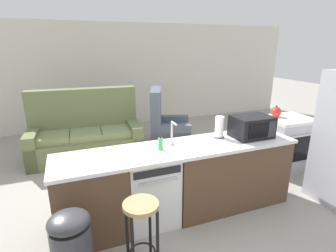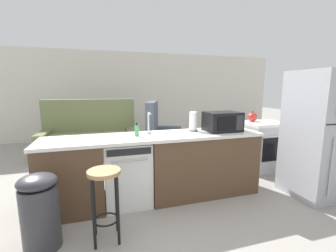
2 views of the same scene
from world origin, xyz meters
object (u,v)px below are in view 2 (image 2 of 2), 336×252
bar_stool (105,190)px  couch (90,139)px  kettle (252,117)px  soap_bottle (137,131)px  paper_towel_roll (193,122)px  armchair (160,137)px  refrigerator (319,135)px  microwave (222,122)px  trash_bin (40,211)px  stove_range (263,145)px  dishwasher (127,172)px

bar_stool → couch: bearing=94.6°
couch → kettle: bearing=-29.2°
soap_bottle → kettle: kettle is taller
couch → paper_towel_roll: bearing=-55.3°
soap_bottle → armchair: size_ratio=0.15×
refrigerator → paper_towel_roll: bearing=157.2°
microwave → bar_stool: bearing=-157.3°
bar_stool → armchair: armchair is taller
kettle → trash_bin: (-3.33, -1.33, -0.61)m
soap_bottle → trash_bin: size_ratio=0.24×
stove_range → microwave: 1.45m
couch → dishwasher: bearing=-76.9°
dishwasher → bar_stool: 0.78m
trash_bin → couch: 3.01m
dishwasher → stove_range: (2.60, 0.55, 0.03)m
refrigerator → kettle: 1.24m
microwave → armchair: armchair is taller
paper_towel_roll → bar_stool: bearing=-146.9°
refrigerator → trash_bin: size_ratio=2.38×
stove_range → paper_towel_roll: size_ratio=3.19×
microwave → soap_bottle: bearing=179.5°
dishwasher → trash_bin: size_ratio=1.14×
refrigerator → stove_range: bearing=90.0°
microwave → soap_bottle: size_ratio=2.84×
microwave → soap_bottle: (-1.25, 0.01, -0.07)m
bar_stool → kettle: bearing=27.0°
paper_towel_roll → couch: (-1.53, 2.22, -0.64)m
microwave → trash_bin: (-2.29, -0.65, -0.66)m
stove_range → armchair: armchair is taller
dishwasher → microwave: bearing=-0.1°
microwave → paper_towel_roll: paper_towel_roll is taller
trash_bin → paper_towel_roll: bearing=22.4°
stove_range → bar_stool: 3.16m
stove_range → soap_bottle: 2.57m
refrigerator → kettle: bearing=97.7°
microwave → bar_stool: 1.91m
dishwasher → stove_range: 2.66m
kettle → couch: 3.46m
paper_towel_roll → couch: size_ratio=0.14×
kettle → dishwasher: bearing=-164.4°
soap_bottle → kettle: size_ratio=0.86×
paper_towel_roll → trash_bin: bearing=-157.6°
paper_towel_roll → bar_stool: 1.62m
microwave → kettle: 1.24m
stove_range → soap_bottle: (-2.46, -0.54, 0.52)m
microwave → couch: bearing=129.6°
refrigerator → bar_stool: 2.92m
bar_stool → trash_bin: bearing=173.8°
trash_bin → refrigerator: bearing=1.6°
microwave → kettle: size_ratio=2.44×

